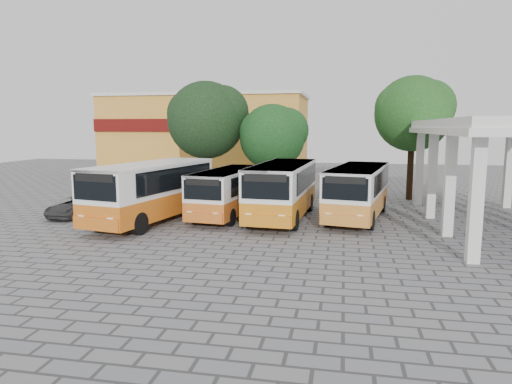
% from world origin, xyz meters
% --- Properties ---
extents(ground, '(90.00, 90.00, 0.00)m').
position_xyz_m(ground, '(0.00, 0.00, 0.00)').
color(ground, slate).
rests_on(ground, ground).
extents(terminal_shelter, '(6.80, 15.80, 5.40)m').
position_xyz_m(terminal_shelter, '(10.50, 4.00, 4.91)').
color(terminal_shelter, silver).
rests_on(terminal_shelter, ground).
extents(shophouse_block, '(20.40, 10.40, 8.30)m').
position_xyz_m(shophouse_block, '(-11.00, 25.99, 4.16)').
color(shophouse_block, gold).
rests_on(shophouse_block, ground).
extents(bus_far_left, '(4.27, 9.12, 3.15)m').
position_xyz_m(bus_far_left, '(-6.93, 2.26, 1.82)').
color(bus_far_left, '#C85D12').
rests_on(bus_far_left, ground).
extents(bus_centre_left, '(2.98, 7.57, 2.66)m').
position_xyz_m(bus_centre_left, '(-3.30, 4.42, 1.54)').
color(bus_centre_left, '#C75F1A').
rests_on(bus_centre_left, ground).
extents(bus_centre_right, '(3.08, 8.59, 3.05)m').
position_xyz_m(bus_centre_right, '(-0.21, 4.32, 1.76)').
color(bus_centre_right, orange).
rests_on(bus_centre_right, ground).
extents(bus_far_right, '(3.85, 8.36, 2.89)m').
position_xyz_m(bus_far_right, '(3.85, 5.08, 1.67)').
color(bus_far_right, orange).
rests_on(bus_far_right, ground).
extents(tree_left, '(6.13, 5.84, 8.47)m').
position_xyz_m(tree_left, '(-7.21, 13.31, 5.74)').
color(tree_left, black).
rests_on(tree_left, ground).
extents(tree_middle, '(5.03, 4.79, 6.70)m').
position_xyz_m(tree_middle, '(-2.08, 12.96, 4.46)').
color(tree_middle, black).
rests_on(tree_middle, ground).
extents(tree_right, '(5.41, 5.15, 8.50)m').
position_xyz_m(tree_right, '(7.66, 12.76, 6.09)').
color(tree_right, black).
rests_on(tree_right, ground).
extents(parked_car, '(1.89, 3.98, 1.10)m').
position_xyz_m(parked_car, '(-11.88, 2.83, 0.55)').
color(parked_car, '#2D2D2D').
rests_on(parked_car, ground).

